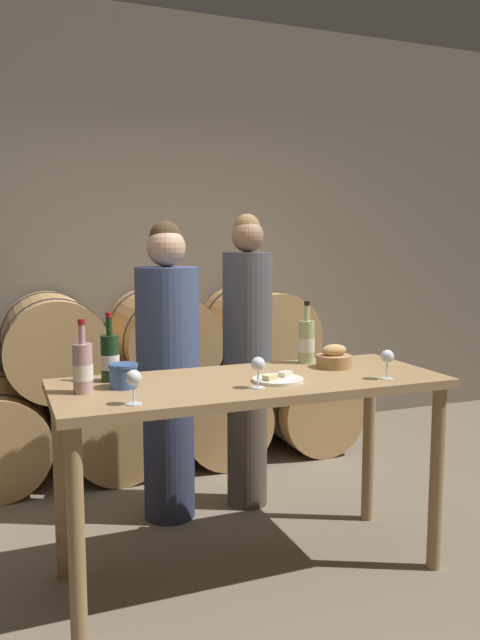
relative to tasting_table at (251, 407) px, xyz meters
The scene contains 15 objects.
ground_plane 0.78m from the tasting_table, ahead, with size 10.00×10.00×0.00m, color #726654.
stone_wall_back 2.32m from the tasting_table, 90.00° to the left, with size 10.00×0.12×3.20m.
barrel_stack 1.64m from the tasting_table, 90.00° to the left, with size 2.78×0.86×1.19m.
tasting_table is the anchor object (origin of this frame).
person_left 0.75m from the tasting_table, 104.83° to the left, with size 0.34×0.34×1.63m.
person_right 0.78m from the tasting_table, 69.13° to the left, with size 0.28×0.28×1.67m.
wine_bottle_red 0.66m from the tasting_table, 161.94° to the left, with size 0.08×0.08×0.30m.
wine_bottle_white 0.53m from the tasting_table, 31.63° to the left, with size 0.08×0.08×0.31m.
wine_bottle_rose 0.76m from the tasting_table, behind, with size 0.08×0.08×0.30m.
blue_crock 0.59m from the tasting_table, behind, with size 0.12×0.12×0.10m.
bread_basket 0.51m from the tasting_table, 11.47° to the left, with size 0.17×0.17×0.11m.
cheese_plate 0.18m from the tasting_table, 40.93° to the right, with size 0.22×0.22×0.04m.
wine_glass_far_left 0.66m from the tasting_table, 157.56° to the right, with size 0.06×0.06×0.13m.
wine_glass_left 0.28m from the tasting_table, 102.93° to the right, with size 0.06×0.06×0.13m.
wine_glass_center 0.64m from the tasting_table, 21.16° to the right, with size 0.06×0.06×0.13m.
Camera 1 is at (-1.04, -2.51, 1.52)m, focal length 35.00 mm.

